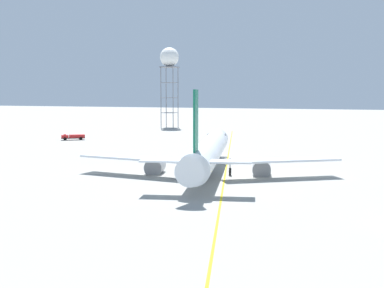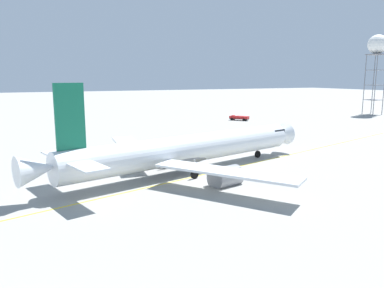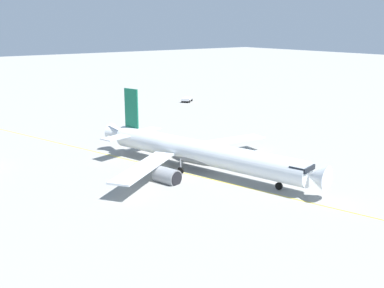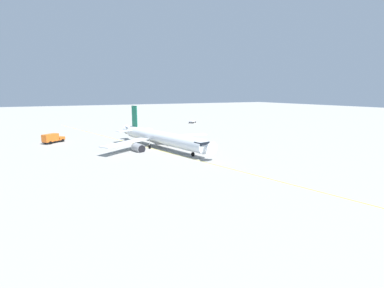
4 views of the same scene
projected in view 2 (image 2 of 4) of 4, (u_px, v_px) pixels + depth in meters
The scene contains 5 objects.
ground_plane at pixel (198, 183), 45.22m from camera, with size 600.00×600.00×0.00m, color gray.
airliner_main at pixel (186, 151), 49.96m from camera, with size 35.93×42.33×12.34m.
ops_pickup_truck at pixel (239, 118), 110.14m from camera, with size 5.64×4.89×1.41m.
radar_tower at pixel (377, 47), 123.90m from camera, with size 6.24×6.24×26.28m.
taxiway_centreline at pixel (203, 175), 49.15m from camera, with size 45.41×162.80×0.01m.
Camera 2 is at (39.08, -19.52, 12.62)m, focal length 35.18 mm.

